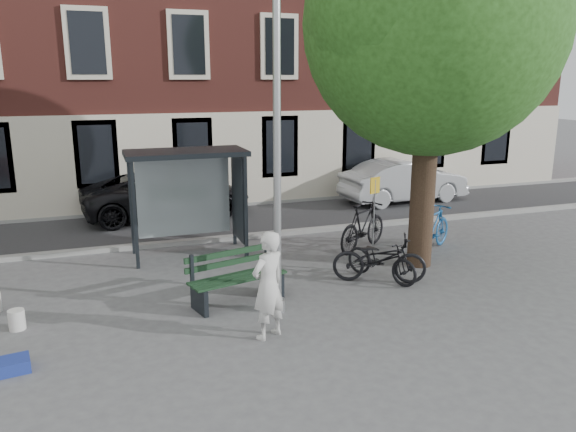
% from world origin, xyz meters
% --- Properties ---
extents(ground, '(90.00, 90.00, 0.00)m').
position_xyz_m(ground, '(0.00, 0.00, 0.00)').
color(ground, '#4C4C4F').
rests_on(ground, ground).
extents(road, '(40.00, 4.00, 0.01)m').
position_xyz_m(road, '(0.00, 7.00, 0.01)').
color(road, '#28282B').
rests_on(road, ground).
extents(curb_near, '(40.00, 0.25, 0.12)m').
position_xyz_m(curb_near, '(0.00, 5.00, 0.06)').
color(curb_near, gray).
rests_on(curb_near, ground).
extents(curb_far, '(40.00, 0.25, 0.12)m').
position_xyz_m(curb_far, '(0.00, 9.00, 0.06)').
color(curb_far, gray).
rests_on(curb_far, ground).
extents(building_row, '(30.00, 8.00, 14.00)m').
position_xyz_m(building_row, '(0.00, 13.00, 7.00)').
color(building_row, brown).
rests_on(building_row, ground).
extents(lamppost, '(0.28, 0.35, 6.11)m').
position_xyz_m(lamppost, '(0.00, 0.00, 2.78)').
color(lamppost, '#9EA0A3').
rests_on(lamppost, ground).
extents(tree_right, '(5.76, 5.60, 8.20)m').
position_xyz_m(tree_right, '(4.01, 1.38, 5.62)').
color(tree_right, black).
rests_on(tree_right, ground).
extents(bus_shelter, '(2.85, 1.45, 2.62)m').
position_xyz_m(bus_shelter, '(-0.61, 4.11, 1.92)').
color(bus_shelter, '#1E2328').
rests_on(bus_shelter, ground).
extents(painter, '(0.81, 0.71, 1.87)m').
position_xyz_m(painter, '(-0.49, -0.98, 0.93)').
color(painter, silver).
rests_on(painter, ground).
extents(bench, '(2.04, 1.09, 1.00)m').
position_xyz_m(bench, '(-0.62, 0.70, 0.46)').
color(bench, '#1E2328').
rests_on(bench, ground).
extents(bike_a, '(2.10, 1.50, 1.05)m').
position_xyz_m(bike_a, '(2.55, 0.78, 0.52)').
color(bike_a, black).
rests_on(bike_a, ground).
extents(bike_b, '(1.94, 1.53, 1.18)m').
position_xyz_m(bike_b, '(4.91, 2.36, 0.59)').
color(bike_b, '#1A5391').
rests_on(bike_b, ground).
extents(bike_c, '(1.35, 1.91, 0.95)m').
position_xyz_m(bike_c, '(2.66, 0.89, 0.48)').
color(bike_c, black).
rests_on(bike_c, ground).
extents(bike_d, '(2.06, 1.59, 1.24)m').
position_xyz_m(bike_d, '(3.28, 3.02, 0.62)').
color(bike_d, black).
rests_on(bike_d, ground).
extents(car_dark, '(5.40, 2.84, 1.45)m').
position_xyz_m(car_dark, '(-0.99, 8.28, 0.72)').
color(car_dark, black).
rests_on(car_dark, ground).
extents(car_silver, '(4.68, 1.93, 1.51)m').
position_xyz_m(car_silver, '(7.25, 7.75, 0.75)').
color(car_silver, '#ABADB3').
rests_on(car_silver, ground).
extents(blue_crate, '(0.61, 0.48, 0.20)m').
position_xyz_m(blue_crate, '(-4.50, -0.84, 0.10)').
color(blue_crate, navy).
rests_on(blue_crate, ground).
extents(bucket_b, '(0.35, 0.35, 0.36)m').
position_xyz_m(bucket_b, '(-4.57, 0.74, 0.18)').
color(bucket_b, silver).
rests_on(bucket_b, ground).
extents(notice_sign, '(0.31, 0.12, 1.85)m').
position_xyz_m(notice_sign, '(3.63, 3.12, 1.33)').
color(notice_sign, '#9EA0A3').
rests_on(notice_sign, ground).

